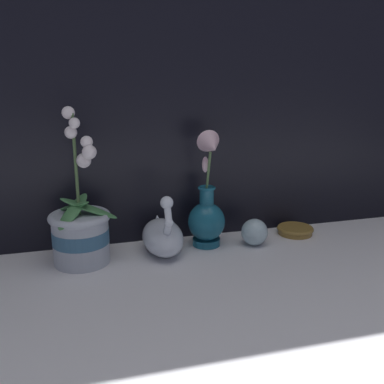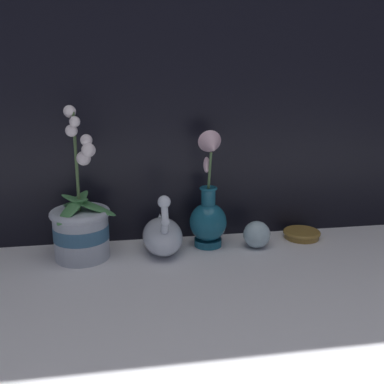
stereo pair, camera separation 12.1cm
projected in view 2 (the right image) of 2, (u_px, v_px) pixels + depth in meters
ground_plane at (210, 267)px, 1.15m from camera, size 2.80×2.80×0.00m
window_backdrop at (195, 28)px, 1.22m from camera, size 2.80×0.03×1.20m
orchid_potted_plant at (81, 226)px, 1.19m from camera, size 0.18×0.17×0.41m
swan_figurine at (162, 234)px, 1.24m from camera, size 0.11×0.20×0.18m
blue_vase at (209, 211)px, 1.26m from camera, size 0.11×0.13×0.33m
glass_sphere at (257, 234)px, 1.27m from camera, size 0.08×0.08×0.08m
amber_dish at (302, 234)px, 1.35m from camera, size 0.11×0.11×0.02m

